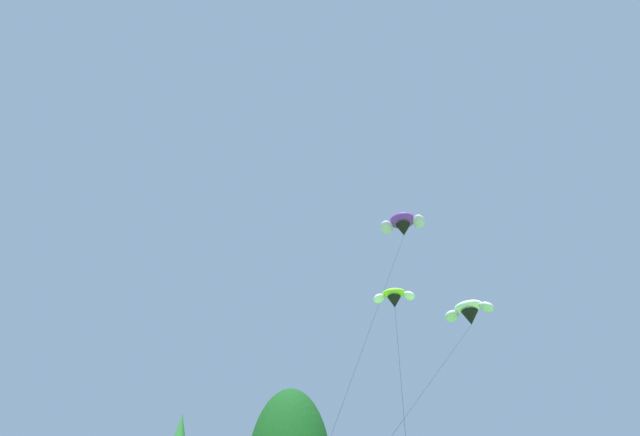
% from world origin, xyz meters
% --- Properties ---
extents(parafoil_kite_high_white, '(13.90, 16.45, 16.98)m').
position_xyz_m(parafoil_kite_high_white, '(9.57, 38.73, 17.78)').
color(parafoil_kite_high_white, white).
extents(parafoil_kite_mid_lime_white, '(2.86, 10.34, 12.88)m').
position_xyz_m(parafoil_kite_mid_lime_white, '(2.67, 28.68, 13.98)').
color(parafoil_kite_mid_lime_white, '#93D633').
extents(parafoil_kite_far_purple, '(9.49, 14.24, 22.59)m').
position_xyz_m(parafoil_kite_far_purple, '(5.24, 36.93, 23.34)').
color(parafoil_kite_far_purple, purple).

